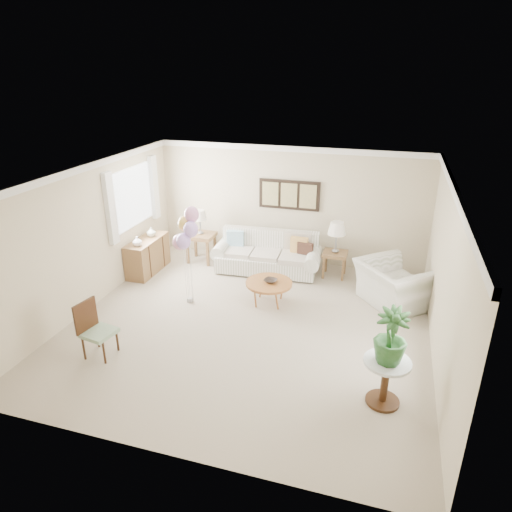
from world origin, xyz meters
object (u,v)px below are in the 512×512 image
Objects in this scene: sofa at (268,256)px; armchair at (393,284)px; balloon_cluster at (186,231)px; coffee_table at (269,284)px; accent_chair at (95,328)px.

sofa reaches higher than armchair.
balloon_cluster is at bearing 65.82° from armchair.
sofa is 1.49m from coffee_table.
balloon_cluster is at bearing 70.96° from accent_chair.
accent_chair is (-2.11, -2.36, 0.06)m from coffee_table.
coffee_table is at bearing 48.16° from accent_chair.
sofa reaches higher than coffee_table.
armchair is 5.27m from accent_chair.
balloon_cluster reaches higher than armchair.
coffee_table is at bearing 15.32° from balloon_cluster.
coffee_table is 0.46× the size of balloon_cluster.
sofa is 4.15m from accent_chair.
balloon_cluster is (-1.43, -0.39, 1.04)m from coffee_table.
accent_chair is at bearing 84.66° from armchair.
balloon_cluster is at bearing -164.68° from coffee_table.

